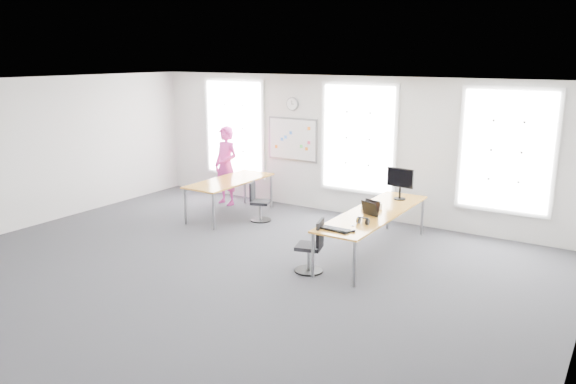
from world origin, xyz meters
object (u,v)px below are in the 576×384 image
Objects in this scene: keyboard at (336,230)px; monitor at (400,181)px; chair_right at (312,249)px; person at (226,166)px; chair_left at (258,204)px; desk_right at (374,215)px; desk_left at (230,183)px; headphones at (363,221)px.

monitor is at bearing 93.76° from keyboard.
person is (-3.82, 2.62, 0.53)m from chair_right.
desk_right is at bearing -122.66° from chair_left.
chair_left is (-2.89, 0.58, -0.35)m from desk_right.
desk_left is 3.70m from chair_right.
chair_left is 1.72× the size of keyboard.
desk_right is 15.63× the size of headphones.
keyboard is (-0.08, -1.30, 0.06)m from desk_right.
chair_left is 4.14× the size of headphones.
monitor reaches higher than headphones.
person reaches higher than headphones.
chair_right reaches higher than keyboard.
desk_left is 3.73m from monitor.
desk_right is at bearing -7.00° from person.
person reaches higher than chair_right.
desk_left is at bearing 170.87° from desk_right.
headphones is 0.33× the size of monitor.
monitor is (-0.09, 1.82, 0.31)m from headphones.
person is 4.36m from monitor.
chair_right is 0.93m from headphones.
person reaches higher than keyboard.
desk_right is at bearing 143.76° from chair_right.
chair_right is at bearing -95.06° from monitor.
headphones is at bearing -135.34° from chair_left.
chair_left is (-2.41, 1.90, -0.02)m from chair_right.
desk_left is 1.00m from person.
keyboard is 0.80× the size of monitor.
chair_left is 3.07m from monitor.
desk_left is 4.03m from keyboard.
chair_left is 1.68m from person.
monitor is (2.94, 0.47, 0.76)m from chair_left.
chair_left is at bearing 152.99° from keyboard.
keyboard is at bearing -85.44° from monitor.
chair_right is (3.15, -1.90, -0.34)m from desk_left.
keyboard is 2.41× the size of headphones.
headphones is at bearing -19.76° from desk_left.
headphones is at bearing -15.19° from person.
monitor reaches higher than chair_left.
chair_right is 1.81× the size of keyboard.
person is (-1.41, 0.72, 0.55)m from chair_left.
desk_left is at bearing -165.19° from monitor.
desk_left is at bearing 158.85° from keyboard.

